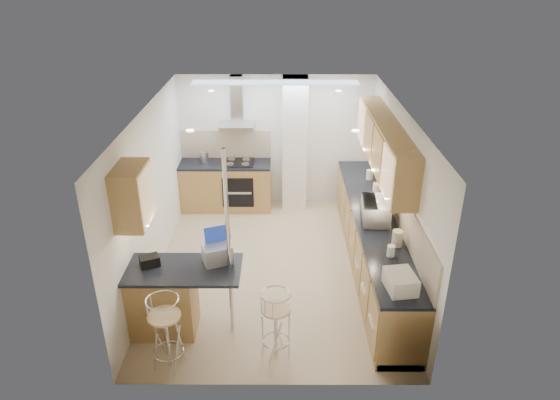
{
  "coord_description": "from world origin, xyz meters",
  "views": [
    {
      "loc": [
        0.1,
        -6.58,
        4.36
      ],
      "look_at": [
        0.08,
        0.2,
        1.07
      ],
      "focal_mm": 32.0,
      "sensor_mm": 36.0,
      "label": 1
    }
  ],
  "objects_px": {
    "laptop": "(217,254)",
    "bar_stool_near": "(166,333)",
    "microwave": "(376,211)",
    "bread_bin": "(400,282)",
    "bar_stool_end": "(276,324)"
  },
  "relations": [
    {
      "from": "microwave",
      "to": "bar_stool_near",
      "type": "relative_size",
      "value": 0.6
    },
    {
      "from": "bread_bin",
      "to": "laptop",
      "type": "bearing_deg",
      "value": 157.51
    },
    {
      "from": "laptop",
      "to": "bread_bin",
      "type": "height_order",
      "value": "laptop"
    },
    {
      "from": "bread_bin",
      "to": "bar_stool_end",
      "type": "bearing_deg",
      "value": 174.09
    },
    {
      "from": "bar_stool_end",
      "to": "bar_stool_near",
      "type": "bearing_deg",
      "value": 144.96
    },
    {
      "from": "microwave",
      "to": "bar_stool_near",
      "type": "xyz_separation_m",
      "value": [
        -2.69,
        -1.92,
        -0.59
      ]
    },
    {
      "from": "bar_stool_near",
      "to": "bread_bin",
      "type": "xyz_separation_m",
      "value": [
        2.69,
        0.26,
        0.54
      ]
    },
    {
      "from": "bar_stool_near",
      "to": "bar_stool_end",
      "type": "xyz_separation_m",
      "value": [
        1.26,
        0.19,
        -0.03
      ]
    },
    {
      "from": "microwave",
      "to": "bread_bin",
      "type": "height_order",
      "value": "microwave"
    },
    {
      "from": "laptop",
      "to": "bar_stool_near",
      "type": "height_order",
      "value": "laptop"
    },
    {
      "from": "bar_stool_near",
      "to": "microwave",
      "type": "bearing_deg",
      "value": 30.88
    },
    {
      "from": "bar_stool_near",
      "to": "bread_bin",
      "type": "height_order",
      "value": "bread_bin"
    },
    {
      "from": "microwave",
      "to": "bar_stool_end",
      "type": "relative_size",
      "value": 0.65
    },
    {
      "from": "microwave",
      "to": "laptop",
      "type": "height_order",
      "value": "microwave"
    },
    {
      "from": "bar_stool_near",
      "to": "bar_stool_end",
      "type": "relative_size",
      "value": 1.07
    }
  ]
}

